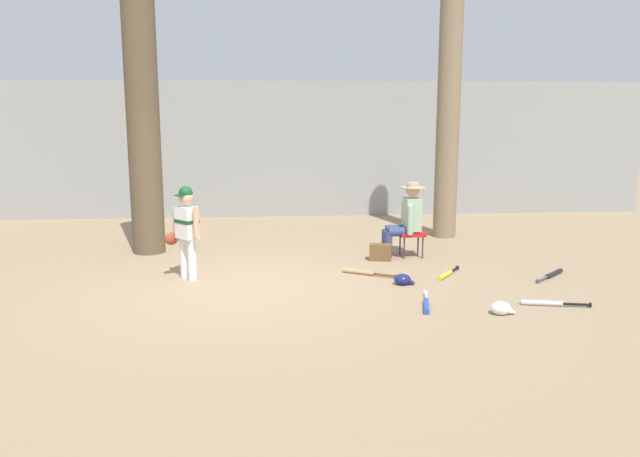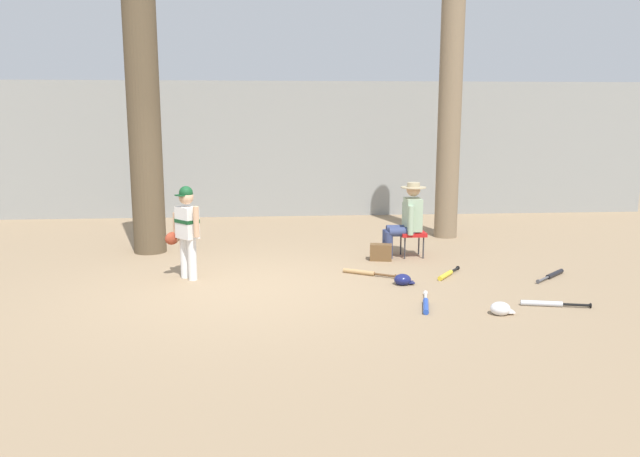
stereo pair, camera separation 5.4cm
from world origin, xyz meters
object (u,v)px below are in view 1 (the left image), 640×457
at_px(seated_spectator, 406,217).
at_px(young_ballplayer, 186,227).
at_px(bat_wood_tan, 363,272).
at_px(handbag_beside_stool, 380,252).
at_px(bat_aluminum_silver, 547,303).
at_px(folding_stool, 411,234).
at_px(bat_blue_youth, 426,304).
at_px(batting_helmet_navy, 403,280).
at_px(bat_yellow_trainer, 447,274).
at_px(tree_near_player, 143,121).
at_px(bat_black_composite, 552,274).
at_px(tree_behind_spectator, 448,119).
at_px(batting_helmet_white, 501,308).

bearing_deg(seated_spectator, young_ballplayer, -161.53).
bearing_deg(young_ballplayer, bat_wood_tan, 0.56).
relative_size(handbag_beside_stool, bat_aluminum_silver, 0.42).
height_order(folding_stool, bat_blue_youth, folding_stool).
bearing_deg(batting_helmet_navy, bat_blue_youth, -86.24).
height_order(seated_spectator, bat_wood_tan, seated_spectator).
xyz_separation_m(bat_wood_tan, bat_yellow_trainer, (1.17, -0.20, 0.00)).
height_order(tree_near_player, young_ballplayer, tree_near_player).
bearing_deg(bat_black_composite, handbag_beside_stool, 151.77).
relative_size(handbag_beside_stool, bat_blue_youth, 0.42).
distance_m(tree_near_player, bat_wood_tan, 4.32).
bearing_deg(bat_wood_tan, tree_behind_spectator, 53.93).
bearing_deg(batting_helmet_navy, bat_aluminum_silver, -35.67).
xyz_separation_m(young_ballplayer, batting_helmet_navy, (2.93, -0.54, -0.68)).
bearing_deg(batting_helmet_navy, bat_yellow_trainer, 27.08).
xyz_separation_m(tree_near_player, seated_spectator, (4.17, -0.69, -1.52)).
xyz_separation_m(seated_spectator, bat_black_composite, (1.80, -1.43, -0.61)).
bearing_deg(bat_aluminum_silver, folding_stool, 110.46).
height_order(folding_stool, batting_helmet_navy, folding_stool).
bearing_deg(bat_yellow_trainer, batting_helmet_white, -85.28).
bearing_deg(bat_aluminum_silver, bat_black_composite, 62.83).
xyz_separation_m(tree_behind_spectator, folding_stool, (-1.00, -1.59, -1.82)).
xyz_separation_m(bat_aluminum_silver, bat_yellow_trainer, (-0.81, 1.46, 0.00)).
xyz_separation_m(bat_blue_youth, bat_black_composite, (2.14, 1.24, 0.00)).
xyz_separation_m(handbag_beside_stool, batting_helmet_white, (0.90, -2.79, -0.06)).
relative_size(bat_black_composite, batting_helmet_white, 2.31).
relative_size(folding_stool, batting_helmet_navy, 1.50).
height_order(bat_aluminum_silver, batting_helmet_navy, batting_helmet_navy).
relative_size(seated_spectator, handbag_beside_stool, 3.53).
bearing_deg(tree_behind_spectator, tree_near_player, -170.25).
relative_size(bat_blue_youth, bat_wood_tan, 1.12).
bearing_deg(seated_spectator, folding_stool, 0.43).
relative_size(bat_aluminum_silver, batting_helmet_navy, 2.94).
distance_m(folding_stool, bat_black_composite, 2.25).
relative_size(bat_wood_tan, batting_helmet_navy, 2.63).
relative_size(seated_spectator, bat_wood_tan, 1.67).
relative_size(tree_near_player, bat_wood_tan, 7.04).
xyz_separation_m(folding_stool, handbag_beside_stool, (-0.54, -0.23, -0.23)).
distance_m(folding_stool, batting_helmet_white, 3.05).
relative_size(bat_black_composite, bat_yellow_trainer, 1.01).
distance_m(tree_behind_spectator, bat_aluminum_silver, 4.85).
bearing_deg(seated_spectator, bat_yellow_trainer, -76.35).
bearing_deg(tree_behind_spectator, batting_helmet_navy, -114.71).
distance_m(bat_black_composite, batting_helmet_white, 2.08).
relative_size(tree_near_player, batting_helmet_white, 18.41).
height_order(tree_near_player, bat_blue_youth, tree_near_player).
relative_size(tree_behind_spectator, young_ballplayer, 3.79).
height_order(folding_stool, batting_helmet_white, folding_stool).
bearing_deg(seated_spectator, bat_wood_tan, -128.24).
distance_m(bat_blue_youth, bat_black_composite, 2.47).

